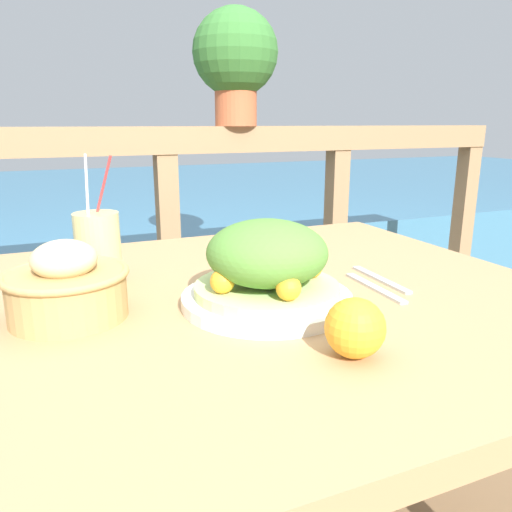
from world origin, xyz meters
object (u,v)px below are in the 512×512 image
(drink_glass, at_px, (98,249))
(potted_plant, at_px, (235,58))
(salad_plate, at_px, (267,269))
(bread_basket, at_px, (67,286))

(drink_glass, relative_size, potted_plant, 0.64)
(salad_plate, distance_m, bread_basket, 0.32)
(salad_plate, xyz_separation_m, drink_glass, (-0.25, 0.22, 0.01))
(salad_plate, xyz_separation_m, potted_plant, (0.31, 0.95, 0.45))
(bread_basket, bearing_deg, drink_glass, 66.26)
(salad_plate, height_order, drink_glass, drink_glass)
(salad_plate, height_order, potted_plant, potted_plant)
(bread_basket, xyz_separation_m, potted_plant, (0.63, 0.88, 0.46))
(drink_glass, distance_m, potted_plant, 1.02)
(potted_plant, bearing_deg, bread_basket, -125.55)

